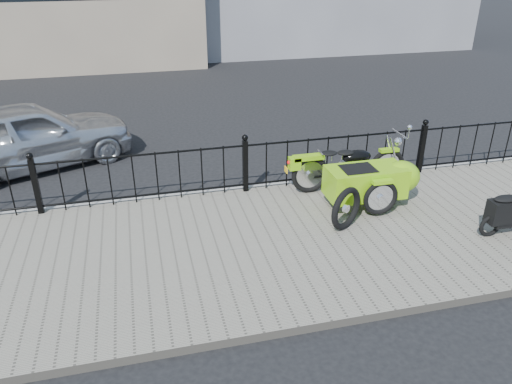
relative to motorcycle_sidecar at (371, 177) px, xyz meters
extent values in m
plane|color=black|center=(-1.98, -0.34, -0.59)|extent=(120.00, 120.00, 0.00)
cube|color=slate|center=(-1.98, -0.84, -0.53)|extent=(30.00, 3.80, 0.12)
cube|color=gray|center=(-1.98, 1.10, -0.53)|extent=(30.00, 0.10, 0.12)
cylinder|color=black|center=(-1.98, 0.96, 0.40)|extent=(14.00, 0.04, 0.04)
cylinder|color=black|center=(-1.98, 0.96, -0.35)|extent=(14.00, 0.04, 0.04)
cube|color=black|center=(-5.48, 0.96, 0.01)|extent=(0.09, 0.09, 0.96)
sphere|color=black|center=(-5.48, 0.96, 0.55)|extent=(0.11, 0.11, 0.11)
cube|color=black|center=(-1.98, 0.96, 0.01)|extent=(0.09, 0.09, 0.96)
sphere|color=black|center=(-1.98, 0.96, 0.55)|extent=(0.11, 0.11, 0.11)
cube|color=black|center=(1.52, 0.96, 0.01)|extent=(0.09, 0.09, 0.96)
sphere|color=black|center=(1.52, 0.96, 0.55)|extent=(0.11, 0.11, 0.11)
torus|color=black|center=(0.62, 0.61, -0.13)|extent=(0.69, 0.09, 0.69)
torus|color=black|center=(-0.88, 0.61, -0.13)|extent=(0.69, 0.09, 0.69)
torus|color=black|center=(-0.08, -0.53, -0.13)|extent=(0.60, 0.08, 0.60)
cube|color=gray|center=(-0.13, 0.61, -0.11)|extent=(0.34, 0.22, 0.24)
cylinder|color=black|center=(-0.13, 0.61, -0.18)|extent=(1.40, 0.04, 0.04)
ellipsoid|color=black|center=(-0.01, 0.61, 0.13)|extent=(0.54, 0.29, 0.26)
cylinder|color=silver|center=(0.80, 0.61, 0.49)|extent=(0.03, 0.56, 0.03)
cylinder|color=silver|center=(0.68, 0.61, 0.18)|extent=(0.25, 0.04, 0.59)
sphere|color=silver|center=(0.78, 0.61, 0.35)|extent=(0.15, 0.15, 0.15)
cube|color=#7DC410|center=(0.62, 0.61, 0.20)|extent=(0.36, 0.12, 0.06)
cube|color=#7DC410|center=(-0.93, 0.61, 0.21)|extent=(0.55, 0.16, 0.08)
ellipsoid|color=black|center=(-0.23, 0.61, 0.23)|extent=(0.31, 0.22, 0.08)
ellipsoid|color=black|center=(-0.55, 0.61, 0.25)|extent=(0.31, 0.22, 0.08)
sphere|color=red|center=(-1.28, 0.61, 0.15)|extent=(0.07, 0.07, 0.07)
cube|color=gold|center=(-1.30, 0.71, -0.03)|extent=(0.02, 0.14, 0.10)
cube|color=#7DC410|center=(-0.18, -0.14, 0.00)|extent=(1.30, 0.62, 0.50)
ellipsoid|color=#7DC410|center=(0.47, -0.14, 0.02)|extent=(0.65, 0.60, 0.54)
cube|color=black|center=(-0.33, -0.14, 0.23)|extent=(0.55, 0.43, 0.06)
cube|color=#7DC410|center=(-0.08, -0.53, 0.16)|extent=(0.34, 0.11, 0.06)
torus|color=black|center=(1.28, -1.50, -0.29)|extent=(0.37, 0.06, 0.37)
cube|color=black|center=(1.46, -1.50, -0.06)|extent=(0.50, 0.24, 0.37)
ellipsoid|color=black|center=(1.46, -1.50, 0.15)|extent=(0.43, 0.21, 0.08)
torus|color=black|center=(-0.77, -0.75, -0.12)|extent=(0.65, 0.46, 0.70)
imported|color=silver|center=(-5.94, 3.34, 0.10)|extent=(4.37, 3.06, 1.38)
camera|label=1|loc=(-3.77, -7.01, 3.52)|focal=35.00mm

